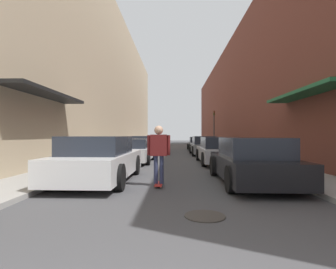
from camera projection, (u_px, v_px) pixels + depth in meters
ground at (174, 153)px, 20.28m from camera, size 105.83×105.83×0.00m
curb_strip_left at (131, 149)px, 25.19m from camera, size 1.80×48.10×0.12m
curb_strip_right at (218, 149)px, 24.98m from camera, size 1.80×48.10×0.12m
building_row_left at (102, 83)px, 25.28m from camera, size 4.90×48.10×12.97m
building_row_right at (248, 97)px, 24.92m from camera, size 4.90×48.10×10.12m
parked_car_left_0 at (99, 160)px, 7.91m from camera, size 1.99×4.52×1.37m
parked_car_left_1 at (134, 151)px, 13.53m from camera, size 1.85×4.21×1.21m
parked_car_left_2 at (145, 146)px, 19.24m from camera, size 1.97×4.38×1.36m
parked_car_left_3 at (152, 144)px, 24.29m from camera, size 2.08×4.18×1.30m
parked_car_right_0 at (251, 161)px, 7.60m from camera, size 1.95×4.48×1.33m
parked_car_right_1 at (218, 151)px, 13.03m from camera, size 1.88×4.65×1.32m
parked_car_right_2 at (204, 146)px, 18.68m from camera, size 1.85×4.78×1.34m
parked_car_right_3 at (198, 144)px, 24.58m from camera, size 1.98×4.34×1.26m
skateboarder at (159, 149)px, 7.17m from camera, size 0.63×0.78×1.66m
manhole_cover at (205, 216)px, 4.49m from camera, size 0.70×0.70×0.02m
traffic_light at (214, 125)px, 25.52m from camera, size 0.16×0.22×3.67m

